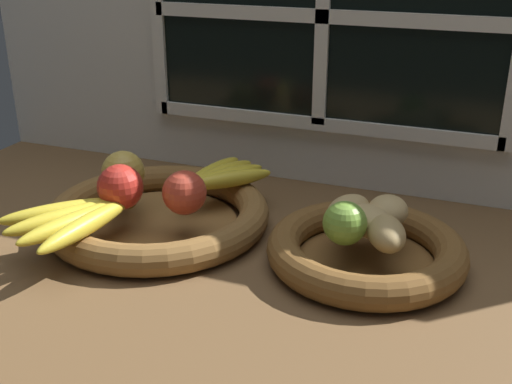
{
  "coord_description": "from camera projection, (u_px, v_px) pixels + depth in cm",
  "views": [
    {
      "loc": [
        29.34,
        -80.15,
        45.2
      ],
      "look_at": [
        -1.81,
        0.56,
        8.79
      ],
      "focal_mm": 44.48,
      "sensor_mm": 36.0,
      "label": 1
    }
  ],
  "objects": [
    {
      "name": "potato_small",
      "position": [
        386.0,
        233.0,
        0.85
      ],
      "size": [
        7.78,
        9.63,
        4.37
      ],
      "primitive_type": "ellipsoid",
      "rotation": [
        0.0,
        0.0,
        5.1
      ],
      "color": "tan",
      "rests_on": "fruit_bowl_right"
    },
    {
      "name": "ground_plane",
      "position": [
        266.0,
        257.0,
        0.97
      ],
      "size": [
        140.0,
        90.0,
        3.0
      ],
      "primitive_type": "cube",
      "color": "brown"
    },
    {
      "name": "back_wall",
      "position": [
        326.0,
        33.0,
        1.11
      ],
      "size": [
        140.0,
        4.6,
        55.0
      ],
      "color": "silver",
      "rests_on": "ground_plane"
    },
    {
      "name": "apple_red_front",
      "position": [
        120.0,
        187.0,
        0.97
      ],
      "size": [
        7.09,
        7.09,
        7.09
      ],
      "primitive_type": "sphere",
      "color": "red",
      "rests_on": "fruit_bowl_left"
    },
    {
      "name": "apple_red_right",
      "position": [
        184.0,
        193.0,
        0.95
      ],
      "size": [
        6.76,
        6.76,
        6.76
      ],
      "primitive_type": "sphere",
      "color": "#CC422D",
      "rests_on": "fruit_bowl_left"
    },
    {
      "name": "banana_bunch_back",
      "position": [
        220.0,
        176.0,
        1.07
      ],
      "size": [
        13.12,
        16.57,
        2.75
      ],
      "color": "yellow",
      "rests_on": "fruit_bowl_left"
    },
    {
      "name": "lime_near",
      "position": [
        345.0,
        223.0,
        0.86
      ],
      "size": [
        6.11,
        6.11,
        6.11
      ],
      "primitive_type": "sphere",
      "color": "#7AAD3D",
      "rests_on": "fruit_bowl_right"
    },
    {
      "name": "apple_golden_left",
      "position": [
        123.0,
        172.0,
        1.03
      ],
      "size": [
        7.02,
        7.02,
        7.02
      ],
      "primitive_type": "sphere",
      "color": "gold",
      "rests_on": "fruit_bowl_left"
    },
    {
      "name": "fruit_bowl_left",
      "position": [
        158.0,
        215.0,
        1.02
      ],
      "size": [
        35.88,
        35.88,
        4.79
      ],
      "color": "brown",
      "rests_on": "ground_plane"
    },
    {
      "name": "potato_large",
      "position": [
        368.0,
        221.0,
        0.89
      ],
      "size": [
        9.57,
        9.4,
        4.35
      ],
      "primitive_type": "ellipsoid",
      "rotation": [
        0.0,
        0.0,
        5.56
      ],
      "color": "tan",
      "rests_on": "fruit_bowl_right"
    },
    {
      "name": "potato_oblong",
      "position": [
        348.0,
        210.0,
        0.92
      ],
      "size": [
        7.79,
        9.28,
        4.25
      ],
      "primitive_type": "ellipsoid",
      "rotation": [
        0.0,
        0.0,
        1.18
      ],
      "color": "tan",
      "rests_on": "fruit_bowl_right"
    },
    {
      "name": "fruit_bowl_right",
      "position": [
        366.0,
        251.0,
        0.91
      ],
      "size": [
        28.62,
        28.62,
        4.79
      ],
      "color": "brown",
      "rests_on": "ground_plane"
    },
    {
      "name": "potato_back",
      "position": [
        388.0,
        211.0,
        0.92
      ],
      "size": [
        5.89,
        7.23,
        4.38
      ],
      "primitive_type": "ellipsoid",
      "rotation": [
        0.0,
        0.0,
        1.57
      ],
      "color": "tan",
      "rests_on": "fruit_bowl_right"
    },
    {
      "name": "banana_bunch_front",
      "position": [
        75.0,
        218.0,
        0.92
      ],
      "size": [
        15.94,
        20.33,
        2.85
      ],
      "color": "yellow",
      "rests_on": "fruit_bowl_left"
    }
  ]
}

